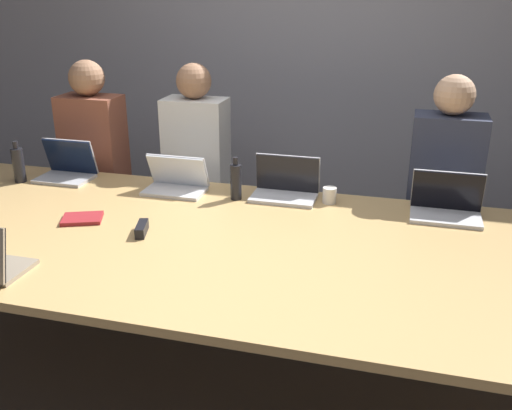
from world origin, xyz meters
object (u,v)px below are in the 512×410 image
at_px(laptop_far_left, 67,167).
at_px(stapler, 142,229).
at_px(person_far_midleft, 197,174).
at_px(bottle_far_left, 18,164).
at_px(cup_far_center, 329,195).
at_px(laptop_far_midleft, 176,181).
at_px(person_far_left, 96,169).
at_px(bottle_far_center, 236,181).
at_px(laptop_far_right, 446,204).
at_px(person_far_right, 441,200).
at_px(laptop_far_center, 285,185).

height_order(laptop_far_left, stapler, laptop_far_left).
xyz_separation_m(person_far_midleft, laptop_far_left, (-0.69, -0.43, 0.12)).
xyz_separation_m(person_far_midleft, bottle_far_left, (-0.93, -0.57, 0.16)).
distance_m(cup_far_center, laptop_far_midleft, 0.89).
xyz_separation_m(cup_far_center, laptop_far_midleft, (-0.89, -0.04, 0.02)).
relative_size(person_far_midleft, person_far_left, 1.00).
xyz_separation_m(bottle_far_center, bottle_far_left, (-1.36, -0.06, 0.00)).
height_order(bottle_far_center, person_far_midleft, person_far_midleft).
bearing_deg(laptop_far_right, person_far_right, 89.99).
xyz_separation_m(person_far_left, bottle_far_left, (-0.23, -0.48, 0.16)).
height_order(cup_far_center, bottle_far_left, bottle_far_left).
xyz_separation_m(person_far_right, person_far_left, (-2.25, -0.01, 0.01)).
bearing_deg(bottle_far_center, stapler, -117.71).
xyz_separation_m(laptop_far_right, person_far_right, (0.00, 0.39, -0.12)).
relative_size(laptop_far_midleft, stapler, 2.26).
relative_size(laptop_far_center, person_far_midleft, 0.26).
bearing_deg(laptop_far_center, cup_far_center, -7.17).
xyz_separation_m(laptop_far_left, stapler, (0.81, -0.65, -0.05)).
height_order(bottle_far_center, person_far_left, person_far_left).
xyz_separation_m(person_far_right, stapler, (-1.43, -1.00, 0.08)).
xyz_separation_m(laptop_far_midleft, person_far_left, (-0.75, 0.39, -0.11)).
distance_m(laptop_far_right, laptop_far_left, 2.24).
bearing_deg(stapler, bottle_far_center, 46.13).
relative_size(bottle_far_center, person_far_right, 0.17).
bearing_deg(laptop_far_left, stapler, -38.69).
height_order(cup_far_center, laptop_far_right, laptop_far_right).
bearing_deg(person_far_midleft, laptop_far_midleft, -83.60).
distance_m(laptop_far_midleft, bottle_far_left, 0.99).
relative_size(laptop_far_left, person_far_left, 0.23).
distance_m(laptop_far_center, laptop_far_left, 1.37).
bearing_deg(bottle_far_center, bottle_far_left, -177.55).
height_order(cup_far_center, person_far_midleft, person_far_midleft).
bearing_deg(bottle_far_left, person_far_left, 64.01).
bearing_deg(cup_far_center, laptop_far_midleft, -177.14).
height_order(person_far_midleft, laptop_far_left, person_far_midleft).
bearing_deg(laptop_far_left, laptop_far_center, 1.23).
bearing_deg(person_far_midleft, laptop_far_center, -30.31).
distance_m(cup_far_center, person_far_left, 1.68).
xyz_separation_m(laptop_far_midleft, person_far_right, (1.50, 0.40, -0.12)).
xyz_separation_m(laptop_far_center, laptop_far_midleft, (-0.63, -0.08, -0.00)).
relative_size(laptop_far_left, bottle_far_left, 1.30).
xyz_separation_m(laptop_far_midleft, person_far_midleft, (-0.05, 0.48, -0.12)).
height_order(laptop_far_right, person_far_left, person_far_left).
height_order(cup_far_center, laptop_far_left, laptop_far_left).
bearing_deg(laptop_far_midleft, laptop_far_left, 176.39).
distance_m(person_far_right, stapler, 1.75).
bearing_deg(cup_far_center, person_far_midleft, 155.30).
height_order(person_far_midleft, person_far_right, same).
distance_m(bottle_far_center, laptop_far_right, 1.13).
xyz_separation_m(laptop_far_right, stapler, (-1.43, -0.62, -0.04)).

